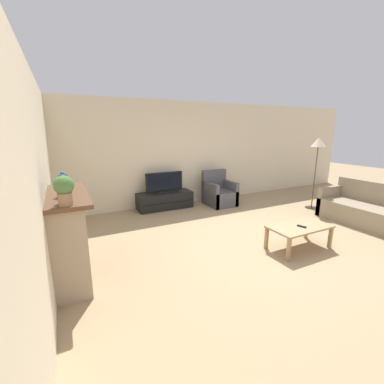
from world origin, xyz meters
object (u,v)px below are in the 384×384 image
(tv, at_px, (164,183))
(floor_lamp, at_px, (318,147))
(potted_plant, at_px, (64,189))
(armchair, at_px, (219,194))
(tv_stand, at_px, (165,200))
(couch, at_px, (380,214))
(fireplace, at_px, (69,236))
(mantel_vase_right, at_px, (64,181))
(remote, at_px, (302,226))
(mantel_vase_centre_left, at_px, (64,184))
(coffee_table, at_px, (299,229))
(mantel_vase_left, at_px, (64,189))
(mantel_clock, at_px, (64,186))

(tv, bearing_deg, floor_lamp, -26.46)
(potted_plant, height_order, armchair, potted_plant)
(tv_stand, bearing_deg, potted_plant, -126.99)
(tv, distance_m, couch, 4.77)
(fireplace, height_order, potted_plant, potted_plant)
(mantel_vase_right, xyz_separation_m, couch, (5.74, -1.26, -0.97))
(potted_plant, distance_m, couch, 5.84)
(mantel_vase_right, xyz_separation_m, remote, (3.44, -1.26, -0.85))
(mantel_vase_centre_left, relative_size, tv, 0.31)
(mantel_vase_centre_left, bearing_deg, remote, -11.94)
(fireplace, distance_m, tv, 3.31)
(mantel_vase_centre_left, distance_m, tv, 3.44)
(tv, bearing_deg, coffee_table, -69.46)
(mantel_vase_left, xyz_separation_m, couch, (5.74, -0.42, -1.04))
(mantel_vase_centre_left, height_order, tv_stand, mantel_vase_centre_left)
(tv_stand, xyz_separation_m, remote, (1.18, -3.23, 0.20))
(coffee_table, bearing_deg, mantel_vase_centre_left, 168.90)
(mantel_vase_right, height_order, floor_lamp, floor_lamp)
(mantel_vase_left, distance_m, coffee_table, 3.60)
(mantel_clock, height_order, tv_stand, mantel_clock)
(mantel_vase_right, height_order, tv, mantel_vase_right)
(mantel_clock, relative_size, remote, 0.97)
(fireplace, xyz_separation_m, tv, (2.28, 2.40, 0.07))
(fireplace, distance_m, potted_plant, 0.97)
(fireplace, relative_size, tv, 1.45)
(tv, bearing_deg, armchair, -12.82)
(mantel_vase_centre_left, height_order, remote, mantel_vase_centre_left)
(potted_plant, bearing_deg, coffee_table, -3.06)
(armchair, height_order, remote, armchair)
(fireplace, distance_m, mantel_vase_right, 0.79)
(remote, xyz_separation_m, couch, (2.30, -0.01, -0.13))
(remote, distance_m, couch, 2.30)
(mantel_clock, xyz_separation_m, tv, (2.26, 2.26, -0.59))
(tv, relative_size, remote, 6.28)
(mantel_vase_right, bearing_deg, floor_lamp, 2.89)
(tv, xyz_separation_m, coffee_table, (1.19, -3.18, -0.31))
(fireplace, height_order, mantel_vase_right, mantel_vase_right)
(mantel_vase_centre_left, relative_size, floor_lamp, 0.17)
(mantel_vase_right, relative_size, tv, 0.18)
(armchair, xyz_separation_m, coffee_table, (-0.24, -2.86, 0.06))
(coffee_table, bearing_deg, floor_lamp, 34.07)
(floor_lamp, bearing_deg, couch, -86.95)
(mantel_clock, relative_size, tv_stand, 0.11)
(tv, xyz_separation_m, armchair, (1.43, -0.33, -0.37))
(tv_stand, bearing_deg, remote, -69.95)
(couch, bearing_deg, potted_plant, 177.59)
(mantel_vase_left, bearing_deg, mantel_clock, 89.92)
(fireplace, bearing_deg, mantel_vase_right, 87.70)
(fireplace, distance_m, couch, 5.83)
(remote, bearing_deg, mantel_vase_right, 142.64)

